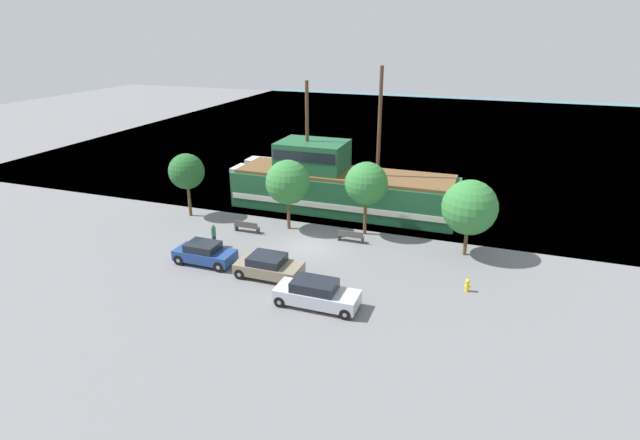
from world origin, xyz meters
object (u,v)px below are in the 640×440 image
at_px(bench_promenade_west, 351,236).
at_px(pedestrian_walking_near, 214,235).
at_px(parked_car_curb_mid, 205,253).
at_px(fire_hydrant, 467,285).
at_px(pirate_ship, 341,185).
at_px(parked_car_curb_front, 269,266).
at_px(parked_car_curb_rear, 316,294).
at_px(bench_promenade_east, 247,227).
at_px(moored_boat_dockside, 265,171).

relative_size(bench_promenade_west, pedestrian_walking_near, 1.14).
bearing_deg(parked_car_curb_mid, fire_hydrant, 6.79).
bearing_deg(pirate_ship, bench_promenade_west, -66.58).
height_order(parked_car_curb_front, parked_car_curb_mid, parked_car_curb_mid).
xyz_separation_m(parked_car_curb_rear, bench_promenade_east, (-8.35, 7.97, -0.29)).
bearing_deg(moored_boat_dockside, pirate_ship, -32.45).
distance_m(moored_boat_dockside, parked_car_curb_mid, 19.49).
height_order(parked_car_curb_front, fire_hydrant, parked_car_curb_front).
height_order(moored_boat_dockside, parked_car_curb_front, moored_boat_dockside).
bearing_deg(pedestrian_walking_near, parked_car_curb_mid, -71.73).
bearing_deg(pirate_ship, bench_promenade_east, -124.67).
height_order(pirate_ship, parked_car_curb_mid, pirate_ship).
height_order(parked_car_curb_front, bench_promenade_west, parked_car_curb_front).
height_order(pirate_ship, bench_promenade_west, pirate_ship).
relative_size(parked_car_curb_mid, bench_promenade_west, 2.09).
relative_size(parked_car_curb_front, bench_promenade_east, 2.09).
distance_m(parked_car_curb_rear, bench_promenade_east, 11.54).
xyz_separation_m(parked_car_curb_mid, bench_promenade_west, (7.77, 6.36, -0.26)).
relative_size(pirate_ship, bench_promenade_west, 10.62).
bearing_deg(parked_car_curb_rear, moored_boat_dockside, 121.76).
distance_m(moored_boat_dockside, parked_car_curb_rear, 25.13).
xyz_separation_m(parked_car_curb_mid, fire_hydrant, (15.99, 1.90, -0.29)).
bearing_deg(parked_car_curb_front, parked_car_curb_mid, 176.62).
bearing_deg(bench_promenade_west, bench_promenade_east, -173.50).
bearing_deg(pedestrian_walking_near, fire_hydrant, -2.06).
xyz_separation_m(parked_car_curb_front, pedestrian_walking_near, (-5.42, 2.78, 0.12)).
distance_m(parked_car_curb_front, fire_hydrant, 11.61).
height_order(parked_car_curb_mid, fire_hydrant, parked_car_curb_mid).
height_order(parked_car_curb_rear, bench_promenade_west, parked_car_curb_rear).
relative_size(parked_car_curb_front, parked_car_curb_rear, 0.87).
height_order(moored_boat_dockside, bench_promenade_west, moored_boat_dockside).
relative_size(pirate_ship, parked_car_curb_front, 4.93).
bearing_deg(pirate_ship, moored_boat_dockside, 147.55).
bearing_deg(bench_promenade_east, parked_car_curb_mid, -91.06).
relative_size(moored_boat_dockside, fire_hydrant, 9.20).
distance_m(moored_boat_dockside, fire_hydrant, 26.83).
relative_size(parked_car_curb_mid, pedestrian_walking_near, 2.39).
distance_m(pirate_ship, parked_car_curb_front, 12.99).
xyz_separation_m(parked_car_curb_front, bench_promenade_west, (3.18, 6.64, -0.25)).
bearing_deg(parked_car_curb_mid, parked_car_curb_front, -3.38).
xyz_separation_m(pirate_ship, parked_car_curb_mid, (-5.05, -12.64, -1.30)).
bearing_deg(parked_car_curb_rear, pirate_ship, 102.68).
bearing_deg(pirate_ship, parked_car_curb_front, -92.03).
xyz_separation_m(moored_boat_dockside, parked_car_curb_mid, (4.78, -18.89, 0.02)).
bearing_deg(moored_boat_dockside, parked_car_curb_front, -63.94).
xyz_separation_m(moored_boat_dockside, bench_promenade_east, (4.88, -13.40, -0.23)).
xyz_separation_m(fire_hydrant, bench_promenade_west, (-8.22, 4.46, 0.03)).
distance_m(pirate_ship, parked_car_curb_mid, 13.68).
bearing_deg(bench_promenade_east, fire_hydrant, -12.72).
xyz_separation_m(moored_boat_dockside, parked_car_curb_front, (9.37, -19.16, 0.01)).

